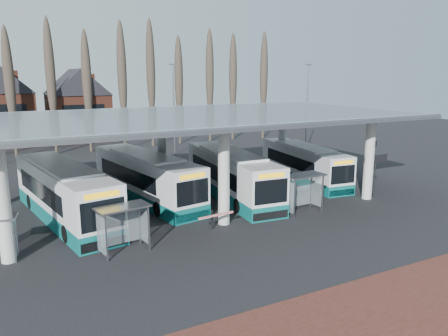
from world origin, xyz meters
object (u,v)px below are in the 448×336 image
bus_0 (64,194)px  bus_1 (146,178)px  shelter_2 (302,185)px  bus_2 (231,175)px  bus_3 (303,164)px  shelter_1 (122,218)px

bus_0 → bus_1: size_ratio=1.02×
bus_0 → shelter_2: bus_0 is taller
bus_2 → bus_3: bearing=15.5°
bus_1 → shelter_2: 11.30m
bus_1 → shelter_2: (8.22, -7.76, 0.28)m
shelter_1 → shelter_2: bearing=-4.4°
bus_2 → shelter_2: bearing=-63.5°
bus_2 → shelter_1: 12.08m
bus_1 → bus_3: (13.92, -0.57, -0.17)m
shelter_2 → bus_3: bearing=48.3°
bus_0 → bus_3: size_ratio=1.15×
bus_3 → bus_1: bearing=-175.7°
bus_2 → bus_3: (7.95, 1.48, -0.16)m
bus_1 → shelter_2: bearing=-52.8°
bus_1 → shelter_2: bus_1 is taller
shelter_2 → bus_1: bearing=133.4°
bus_0 → shelter_2: bearing=-32.0°
bus_0 → bus_2: size_ratio=1.04×
shelter_2 → bus_2: bearing=108.3°
bus_2 → bus_0: bearing=-176.1°
bus_1 → shelter_1: bearing=-124.3°
bus_1 → shelter_1: bus_1 is taller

